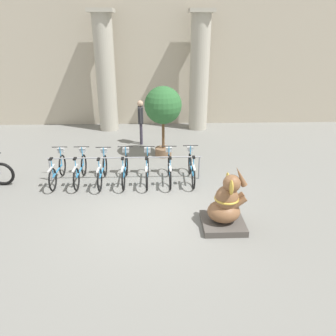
{
  "coord_description": "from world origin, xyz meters",
  "views": [
    {
      "loc": [
        0.16,
        -7.46,
        4.44
      ],
      "look_at": [
        0.44,
        0.52,
        1.0
      ],
      "focal_mm": 35.0,
      "sensor_mm": 36.0,
      "label": 1
    }
  ],
  "objects_px": {
    "bicycle_5": "(170,169)",
    "bicycle_0": "(58,170)",
    "bicycle_3": "(125,169)",
    "person_pedestrian": "(141,118)",
    "bicycle_6": "(192,168)",
    "bicycle_1": "(80,170)",
    "potted_tree": "(163,108)",
    "elephant_statue": "(226,207)",
    "bicycle_2": "(102,170)",
    "bicycle_4": "(147,169)"
  },
  "relations": [
    {
      "from": "bicycle_5",
      "to": "bicycle_6",
      "type": "bearing_deg",
      "value": 2.82
    },
    {
      "from": "person_pedestrian",
      "to": "bicycle_4",
      "type": "bearing_deg",
      "value": -84.73
    },
    {
      "from": "bicycle_1",
      "to": "bicycle_4",
      "type": "xyz_separation_m",
      "value": [
        2.06,
        -0.05,
        0.0
      ]
    },
    {
      "from": "person_pedestrian",
      "to": "bicycle_0",
      "type": "bearing_deg",
      "value": -124.29
    },
    {
      "from": "bicycle_1",
      "to": "bicycle_6",
      "type": "distance_m",
      "value": 3.44
    },
    {
      "from": "bicycle_4",
      "to": "bicycle_6",
      "type": "distance_m",
      "value": 1.38
    },
    {
      "from": "bicycle_0",
      "to": "elephant_statue",
      "type": "xyz_separation_m",
      "value": [
        4.67,
        -2.64,
        0.13
      ]
    },
    {
      "from": "bicycle_1",
      "to": "elephant_statue",
      "type": "distance_m",
      "value": 4.77
    },
    {
      "from": "bicycle_1",
      "to": "potted_tree",
      "type": "relative_size",
      "value": 0.69
    },
    {
      "from": "elephant_statue",
      "to": "potted_tree",
      "type": "relative_size",
      "value": 0.62
    },
    {
      "from": "bicycle_0",
      "to": "elephant_statue",
      "type": "relative_size",
      "value": 1.12
    },
    {
      "from": "bicycle_3",
      "to": "bicycle_4",
      "type": "bearing_deg",
      "value": -1.2
    },
    {
      "from": "elephant_statue",
      "to": "potted_tree",
      "type": "bearing_deg",
      "value": 105.96
    },
    {
      "from": "bicycle_5",
      "to": "bicycle_0",
      "type": "bearing_deg",
      "value": 179.3
    },
    {
      "from": "elephant_statue",
      "to": "potted_tree",
      "type": "xyz_separation_m",
      "value": [
        -1.37,
        4.81,
        1.29
      ]
    },
    {
      "from": "bicycle_2",
      "to": "bicycle_3",
      "type": "height_order",
      "value": "same"
    },
    {
      "from": "bicycle_5",
      "to": "potted_tree",
      "type": "distance_m",
      "value": 2.63
    },
    {
      "from": "bicycle_2",
      "to": "bicycle_4",
      "type": "distance_m",
      "value": 1.38
    },
    {
      "from": "potted_tree",
      "to": "bicycle_6",
      "type": "bearing_deg",
      "value": -69.06
    },
    {
      "from": "bicycle_0",
      "to": "bicycle_2",
      "type": "distance_m",
      "value": 1.38
    },
    {
      "from": "bicycle_2",
      "to": "elephant_statue",
      "type": "bearing_deg",
      "value": -37.93
    },
    {
      "from": "bicycle_5",
      "to": "elephant_statue",
      "type": "bearing_deg",
      "value": -64.66
    },
    {
      "from": "bicycle_3",
      "to": "person_pedestrian",
      "type": "bearing_deg",
      "value": 84.34
    },
    {
      "from": "bicycle_0",
      "to": "elephant_statue",
      "type": "height_order",
      "value": "elephant_statue"
    },
    {
      "from": "bicycle_6",
      "to": "person_pedestrian",
      "type": "bearing_deg",
      "value": 115.66
    },
    {
      "from": "bicycle_4",
      "to": "bicycle_6",
      "type": "xyz_separation_m",
      "value": [
        1.38,
        0.05,
        0.0
      ]
    },
    {
      "from": "bicycle_4",
      "to": "person_pedestrian",
      "type": "distance_m",
      "value": 3.68
    },
    {
      "from": "bicycle_5",
      "to": "elephant_statue",
      "type": "relative_size",
      "value": 1.12
    },
    {
      "from": "bicycle_1",
      "to": "bicycle_5",
      "type": "distance_m",
      "value": 2.75
    },
    {
      "from": "bicycle_1",
      "to": "bicycle_6",
      "type": "xyz_separation_m",
      "value": [
        3.44,
        0.0,
        0.0
      ]
    },
    {
      "from": "bicycle_2",
      "to": "bicycle_3",
      "type": "distance_m",
      "value": 0.69
    },
    {
      "from": "bicycle_2",
      "to": "person_pedestrian",
      "type": "bearing_deg",
      "value": 73.92
    },
    {
      "from": "elephant_statue",
      "to": "person_pedestrian",
      "type": "relative_size",
      "value": 0.88
    },
    {
      "from": "elephant_statue",
      "to": "bicycle_6",
      "type": "bearing_deg",
      "value": 101.64
    },
    {
      "from": "bicycle_4",
      "to": "elephant_statue",
      "type": "distance_m",
      "value": 3.22
    },
    {
      "from": "bicycle_0",
      "to": "bicycle_2",
      "type": "relative_size",
      "value": 1.0
    },
    {
      "from": "bicycle_2",
      "to": "person_pedestrian",
      "type": "relative_size",
      "value": 0.99
    },
    {
      "from": "bicycle_1",
      "to": "elephant_statue",
      "type": "xyz_separation_m",
      "value": [
        3.98,
        -2.63,
        0.13
      ]
    },
    {
      "from": "elephant_statue",
      "to": "bicycle_2",
      "type": "bearing_deg",
      "value": 142.07
    },
    {
      "from": "bicycle_6",
      "to": "bicycle_2",
      "type": "bearing_deg",
      "value": -178.67
    },
    {
      "from": "bicycle_1",
      "to": "potted_tree",
      "type": "xyz_separation_m",
      "value": [
        2.61,
        2.18,
        1.41
      ]
    },
    {
      "from": "bicycle_3",
      "to": "bicycle_5",
      "type": "bearing_deg",
      "value": -0.08
    },
    {
      "from": "bicycle_3",
      "to": "bicycle_0",
      "type": "bearing_deg",
      "value": 178.89
    },
    {
      "from": "bicycle_6",
      "to": "bicycle_1",
      "type": "bearing_deg",
      "value": -180.0
    },
    {
      "from": "elephant_statue",
      "to": "bicycle_0",
      "type": "bearing_deg",
      "value": 150.53
    },
    {
      "from": "person_pedestrian",
      "to": "potted_tree",
      "type": "xyz_separation_m",
      "value": [
        0.87,
        -1.38,
        0.73
      ]
    },
    {
      "from": "bicycle_3",
      "to": "bicycle_5",
      "type": "relative_size",
      "value": 1.0
    },
    {
      "from": "bicycle_2",
      "to": "bicycle_4",
      "type": "relative_size",
      "value": 1.0
    },
    {
      "from": "potted_tree",
      "to": "bicycle_4",
      "type": "bearing_deg",
      "value": -103.71
    },
    {
      "from": "bicycle_5",
      "to": "elephant_statue",
      "type": "xyz_separation_m",
      "value": [
        1.23,
        -2.6,
        0.13
      ]
    }
  ]
}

